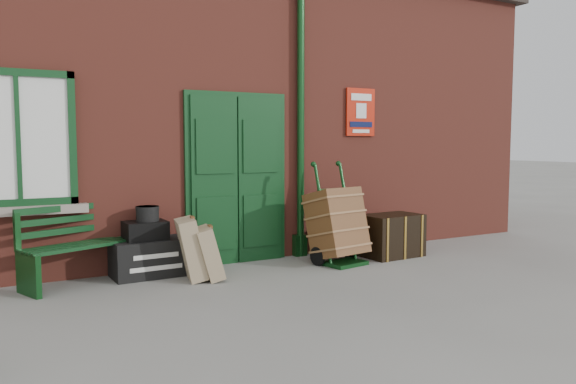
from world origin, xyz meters
TOP-DOWN VIEW (x-y plane):
  - ground at (0.00, 0.00)m, footprint 80.00×80.00m
  - station_building at (-0.00, 3.49)m, footprint 10.30×4.30m
  - bench at (-2.24, 1.32)m, footprint 1.56×0.98m
  - houdini_trunk at (-1.53, 1.25)m, footprint 0.91×0.52m
  - strongbox at (-1.58, 1.25)m, footprint 0.50×0.37m
  - hatbox at (-1.55, 1.25)m, footprint 0.28×0.28m
  - suitcase_back at (-1.16, 0.84)m, footprint 0.43×0.56m
  - suitcase_front at (-0.98, 0.74)m, footprint 0.41×0.51m
  - porter_trolley at (0.83, 0.78)m, footprint 0.75×0.79m
  - dark_trunk at (1.77, 0.79)m, footprint 0.86×0.59m

SIDE VIEW (x-z plane):
  - ground at x=0.00m, z-range 0.00..0.00m
  - houdini_trunk at x=-1.53m, z-range 0.00..0.44m
  - dark_trunk at x=1.77m, z-range 0.00..0.59m
  - suitcase_front at x=-0.98m, z-range 0.00..0.63m
  - suitcase_back at x=-1.16m, z-range 0.00..0.73m
  - bench at x=-2.24m, z-range 0.00..0.93m
  - porter_trolley at x=0.83m, z-range -0.15..1.17m
  - strongbox at x=-1.58m, z-range 0.44..0.67m
  - hatbox at x=-1.55m, z-range 0.67..0.85m
  - station_building at x=0.00m, z-range -0.02..4.34m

